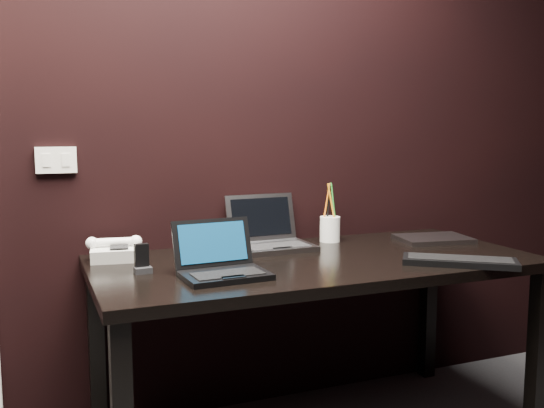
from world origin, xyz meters
name	(u,v)px	position (x,y,z in m)	size (l,w,h in m)	color
wall_back	(211,114)	(0.00, 1.80, 1.30)	(4.00, 4.00, 0.00)	black
wall_switch	(56,160)	(-0.62, 1.79, 1.12)	(0.15, 0.02, 0.10)	silver
desk	(316,278)	(0.30, 1.40, 0.66)	(1.70, 0.80, 0.74)	black
netbook	(222,265)	(-0.12, 1.26, 0.78)	(0.30, 0.27, 0.18)	black
silver_laptop	(271,239)	(0.21, 1.65, 0.78)	(0.32, 0.29, 0.22)	gray
ext_keyboard	(460,261)	(0.74, 1.10, 0.75)	(0.41, 0.35, 0.03)	black
closed_laptop	(433,239)	(0.94, 1.52, 0.75)	(0.34, 0.27, 0.02)	#9C9DA2
desk_phone	(114,251)	(-0.43, 1.65, 0.78)	(0.21, 0.18, 0.10)	silver
mobile_phone	(142,262)	(-0.37, 1.42, 0.78)	(0.06, 0.05, 0.10)	black
pen_cup	(330,228)	(0.51, 1.69, 0.80)	(0.12, 0.12, 0.26)	white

